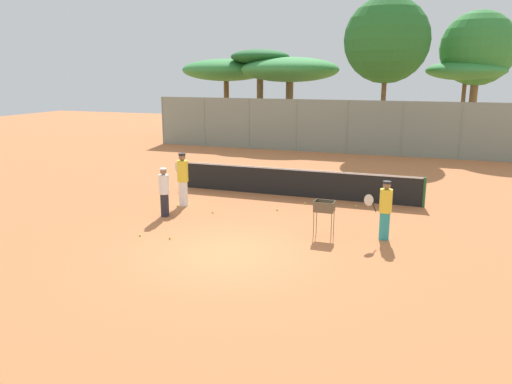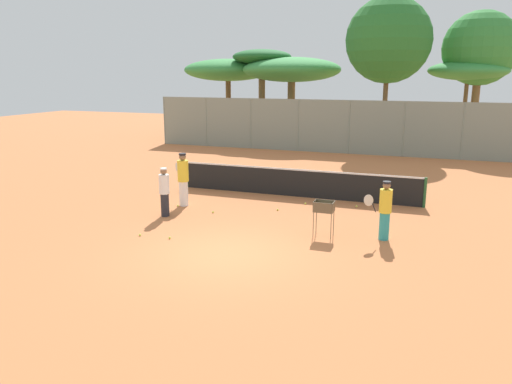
{
  "view_description": "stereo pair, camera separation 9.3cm",
  "coord_description": "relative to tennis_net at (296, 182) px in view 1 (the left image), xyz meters",
  "views": [
    {
      "loc": [
        4.88,
        -11.24,
        4.57
      ],
      "look_at": [
        -0.23,
        2.85,
        1.0
      ],
      "focal_mm": 35.0,
      "sensor_mm": 36.0,
      "label": 1
    },
    {
      "loc": [
        4.97,
        -11.2,
        4.57
      ],
      "look_at": [
        -0.23,
        2.85,
        1.0
      ],
      "focal_mm": 35.0,
      "sensor_mm": 36.0,
      "label": 2
    }
  ],
  "objects": [
    {
      "name": "tennis_ball_1",
      "position": [
        -1.99,
        -3.18,
        -0.52
      ],
      "size": [
        0.07,
        0.07,
        0.07
      ],
      "primitive_type": "sphere",
      "color": "#D1E54C",
      "rests_on": "ground_plane"
    },
    {
      "name": "tree_3",
      "position": [
        1.73,
        13.16,
        5.88
      ],
      "size": [
        4.95,
        4.95,
        8.93
      ],
      "color": "brown",
      "rests_on": "ground_plane"
    },
    {
      "name": "tennis_ball_5",
      "position": [
        -0.04,
        -2.15,
        -0.52
      ],
      "size": [
        0.07,
        0.07,
        0.07
      ],
      "primitive_type": "sphere",
      "color": "#D1E54C",
      "rests_on": "ground_plane"
    },
    {
      "name": "tree_5",
      "position": [
        -4.79,
        15.54,
        4.22
      ],
      "size": [
        6.63,
        6.63,
        5.65
      ],
      "color": "brown",
      "rests_on": "ground_plane"
    },
    {
      "name": "tree_0",
      "position": [
        -9.95,
        16.63,
        4.23
      ],
      "size": [
        6.36,
        6.36,
        5.6
      ],
      "color": "brown",
      "rests_on": "ground_plane"
    },
    {
      "name": "ground_plane",
      "position": [
        0.0,
        -6.62,
        -0.56
      ],
      "size": [
        80.0,
        80.0,
        0.0
      ],
      "primitive_type": "plane",
      "color": "#C67242"
    },
    {
      "name": "tennis_ball_0",
      "position": [
        2.43,
        -0.77,
        -0.52
      ],
      "size": [
        0.07,
        0.07,
        0.07
      ],
      "primitive_type": "sphere",
      "color": "#D1E54C",
      "rests_on": "ground_plane"
    },
    {
      "name": "back_fence",
      "position": [
        0.0,
        11.12,
        0.99
      ],
      "size": [
        24.45,
        0.08,
        3.09
      ],
      "color": "gray",
      "rests_on": "ground_plane"
    },
    {
      "name": "tree_4",
      "position": [
        -6.83,
        15.24,
        4.92
      ],
      "size": [
        4.01,
        4.01,
        6.17
      ],
      "color": "brown",
      "rests_on": "ground_plane"
    },
    {
      "name": "parked_car",
      "position": [
        -3.48,
        13.16,
        0.1
      ],
      "size": [
        4.2,
        1.7,
        1.6
      ],
      "color": "#3F4C8C",
      "rests_on": "ground_plane"
    },
    {
      "name": "tennis_ball_6",
      "position": [
        -3.5,
        -2.88,
        -0.52
      ],
      "size": [
        0.07,
        0.07,
        0.07
      ],
      "primitive_type": "sphere",
      "color": "#D1E54C",
      "rests_on": "ground_plane"
    },
    {
      "name": "tennis_ball_4",
      "position": [
        0.65,
        -1.02,
        -0.52
      ],
      "size": [
        0.07,
        0.07,
        0.07
      ],
      "primitive_type": "sphere",
      "color": "#D1E54C",
      "rests_on": "ground_plane"
    },
    {
      "name": "player_white_outfit",
      "position": [
        3.7,
        -4.01,
        0.31
      ],
      "size": [
        0.77,
        0.61,
        1.68
      ],
      "rotation": [
        0.0,
        0.0,
        3.76
      ],
      "color": "teal",
      "rests_on": "ground_plane"
    },
    {
      "name": "player_yellow_shirt",
      "position": [
        -3.3,
        -4.05,
        0.28
      ],
      "size": [
        0.46,
        0.83,
        1.61
      ],
      "rotation": [
        0.0,
        0.0,
        1.97
      ],
      "color": "#26262D",
      "rests_on": "ground_plane"
    },
    {
      "name": "tennis_net",
      "position": [
        0.0,
        0.0,
        0.0
      ],
      "size": [
        9.38,
        0.1,
        1.07
      ],
      "color": "#26592D",
      "rests_on": "ground_plane"
    },
    {
      "name": "player_red_cap",
      "position": [
        -3.37,
        -2.66,
        0.41
      ],
      "size": [
        0.79,
        0.68,
        1.87
      ],
      "rotation": [
        0.0,
        0.0,
        2.46
      ],
      "color": "white",
      "rests_on": "ground_plane"
    },
    {
      "name": "ball_cart",
      "position": [
        2.04,
        -4.34,
        0.25
      ],
      "size": [
        0.56,
        0.41,
        1.05
      ],
      "color": "brown",
      "rests_on": "ground_plane"
    },
    {
      "name": "tennis_ball_3",
      "position": [
        -1.99,
        -6.06,
        -0.52
      ],
      "size": [
        0.07,
        0.07,
        0.07
      ],
      "primitive_type": "sphere",
      "color": "#D1E54C",
      "rests_on": "ground_plane"
    },
    {
      "name": "tennis_ball_2",
      "position": [
        -2.93,
        -6.14,
        -0.52
      ],
      "size": [
        0.07,
        0.07,
        0.07
      ],
      "primitive_type": "sphere",
      "color": "#D1E54C",
      "rests_on": "ground_plane"
    },
    {
      "name": "tree_1",
      "position": [
        6.81,
        15.65,
        5.43
      ],
      "size": [
        4.38,
        4.38,
        8.22
      ],
      "color": "brown",
      "rests_on": "ground_plane"
    },
    {
      "name": "tree_2",
      "position": [
        6.24,
        15.42,
        4.15
      ],
      "size": [
        4.67,
        4.67,
        5.32
      ],
      "color": "brown",
      "rests_on": "ground_plane"
    }
  ]
}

